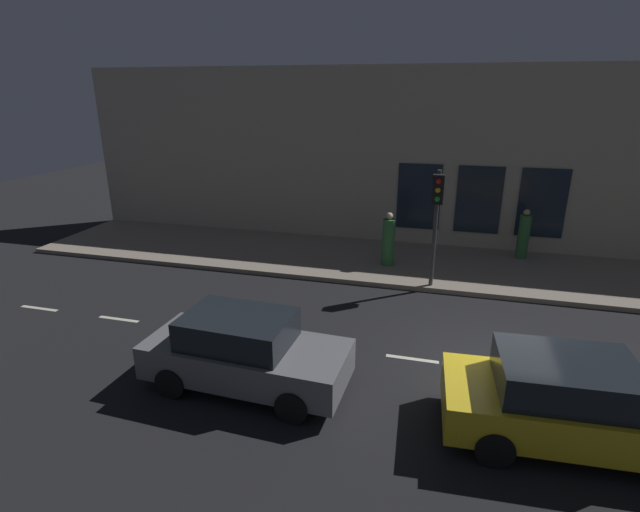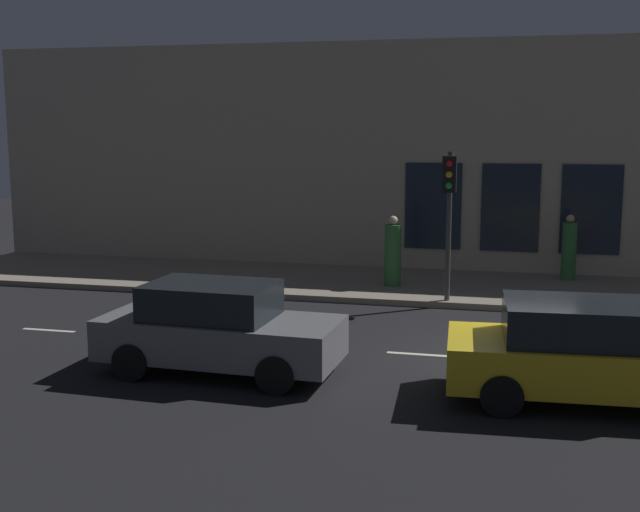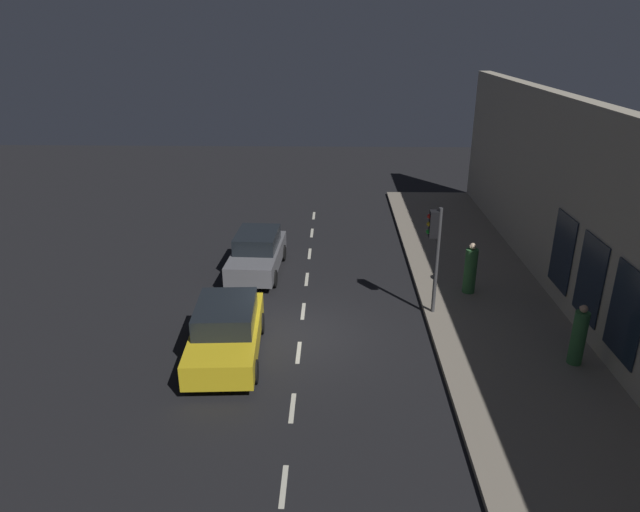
# 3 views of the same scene
# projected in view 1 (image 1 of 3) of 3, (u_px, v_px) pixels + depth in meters

# --- Properties ---
(ground_plane) EXTENTS (60.00, 60.00, 0.00)m
(ground_plane) POSITION_uv_depth(u_px,v_px,m) (485.00, 369.00, 10.62)
(ground_plane) COLOR black
(sidewalk) EXTENTS (4.50, 32.00, 0.15)m
(sidewalk) POSITION_uv_depth(u_px,v_px,m) (475.00, 269.00, 16.30)
(sidewalk) COLOR gray
(sidewalk) RESTS_ON ground
(building_facade) EXTENTS (0.65, 32.00, 6.71)m
(building_facade) POSITION_uv_depth(u_px,v_px,m) (482.00, 162.00, 17.55)
(building_facade) COLOR #B2A893
(building_facade) RESTS_ON ground
(lane_centre_line) EXTENTS (0.12, 27.20, 0.01)m
(lane_centre_line) POSITION_uv_depth(u_px,v_px,m) (534.00, 375.00, 10.37)
(lane_centre_line) COLOR beige
(lane_centre_line) RESTS_ON ground
(traffic_light) EXTENTS (0.47, 0.32, 3.53)m
(traffic_light) POSITION_uv_depth(u_px,v_px,m) (437.00, 206.00, 13.86)
(traffic_light) COLOR #424244
(traffic_light) RESTS_ON sidewalk
(parked_car_0) EXTENTS (1.97, 4.22, 1.58)m
(parked_car_0) POSITION_uv_depth(u_px,v_px,m) (245.00, 351.00, 9.80)
(parked_car_0) COLOR slate
(parked_car_0) RESTS_ON ground
(parked_car_1) EXTENTS (2.13, 4.38, 1.58)m
(parked_car_1) POSITION_uv_depth(u_px,v_px,m) (570.00, 402.00, 8.22)
(parked_car_1) COLOR gold
(parked_car_1) RESTS_ON ground
(pedestrian_0) EXTENTS (0.53, 0.53, 1.78)m
(pedestrian_0) POSITION_uv_depth(u_px,v_px,m) (523.00, 236.00, 16.92)
(pedestrian_0) COLOR #336B38
(pedestrian_0) RESTS_ON sidewalk
(pedestrian_1) EXTENTS (0.55, 0.55, 1.83)m
(pedestrian_1) POSITION_uv_depth(u_px,v_px,m) (388.00, 241.00, 16.25)
(pedestrian_1) COLOR #336B38
(pedestrian_1) RESTS_ON sidewalk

